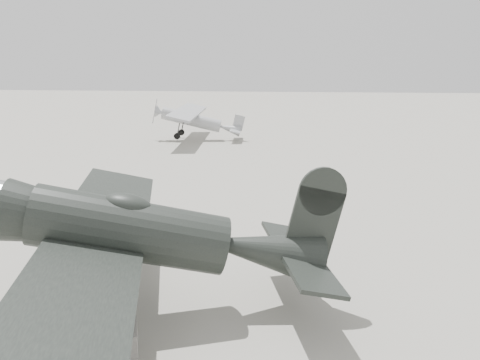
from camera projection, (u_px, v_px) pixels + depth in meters
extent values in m
plane|color=gray|center=(206.00, 249.00, 16.00)|extent=(160.00, 160.00, 0.00)
cylinder|color=black|center=(132.00, 233.00, 11.33)|extent=(4.83, 2.55, 1.47)
cone|color=black|center=(271.00, 223.00, 11.81)|extent=(2.97, 1.99, 1.36)
ellipsoid|color=black|center=(121.00, 207.00, 11.14)|extent=(1.29, 0.97, 0.48)
cube|color=black|center=(102.00, 248.00, 11.32)|extent=(5.21, 12.72, 0.23)
cube|color=black|center=(303.00, 220.00, 11.91)|extent=(2.19, 4.55, 0.10)
cube|color=black|center=(311.00, 186.00, 11.71)|extent=(1.24, 0.41, 1.88)
cylinder|color=black|center=(78.00, 335.00, 10.26)|extent=(0.73, 0.34, 0.71)
cylinder|color=black|center=(97.00, 278.00, 12.97)|extent=(0.73, 0.34, 0.71)
cylinder|color=#333333|center=(75.00, 306.00, 10.09)|extent=(0.14, 0.14, 1.47)
cylinder|color=#333333|center=(95.00, 254.00, 12.80)|extent=(0.14, 0.14, 1.47)
cylinder|color=black|center=(312.00, 238.00, 12.08)|extent=(0.24, 0.14, 0.23)
cylinder|color=gray|center=(191.00, 120.00, 37.31)|extent=(4.77, 1.24, 1.00)
cone|color=gray|center=(231.00, 120.00, 37.16)|extent=(1.68, 0.99, 0.91)
cone|color=gray|center=(159.00, 119.00, 37.44)|extent=(0.59, 0.97, 0.95)
cube|color=gray|center=(154.00, 119.00, 37.46)|extent=(0.05, 0.13, 2.00)
cube|color=gray|center=(187.00, 113.00, 37.19)|extent=(2.23, 10.08, 0.16)
cube|color=gray|center=(237.00, 119.00, 37.13)|extent=(0.97, 3.13, 0.07)
cube|color=gray|center=(238.00, 112.00, 36.98)|extent=(0.82, 0.11, 1.18)
cylinder|color=black|center=(181.00, 139.00, 36.73)|extent=(0.52, 0.15, 0.51)
cylinder|color=black|center=(185.00, 135.00, 38.66)|extent=(0.52, 0.15, 0.51)
cylinder|color=#333333|center=(181.00, 132.00, 36.60)|extent=(0.09, 0.09, 1.09)
cylinder|color=#333333|center=(185.00, 129.00, 38.53)|extent=(0.09, 0.09, 1.09)
cylinder|color=black|center=(239.00, 123.00, 37.20)|extent=(0.17, 0.07, 0.16)
cube|color=slate|center=(104.00, 344.00, 10.10)|extent=(1.62, 1.28, 0.71)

